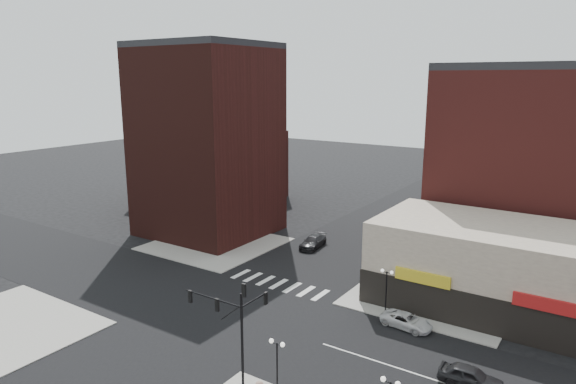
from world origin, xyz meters
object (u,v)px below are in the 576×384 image
Objects in this scene: traffic_signal at (234,316)px; white_suv at (407,321)px; dark_sedan_east at (471,377)px; street_lamp_se_a at (277,354)px; street_lamp_ne at (387,280)px; dark_sedan_north at (313,242)px.

white_suv is (7.38, 14.33, -4.34)m from traffic_signal.
street_lamp_se_a is at bearing 127.90° from dark_sedan_east.
traffic_signal reaches higher than street_lamp_se_a.
street_lamp_ne reaches higher than dark_sedan_east.
white_suv is at bearing 48.38° from dark_sedan_east.
traffic_signal is 16.62m from street_lamp_ne.
dark_sedan_north reaches higher than white_suv.
dark_sedan_north is at bearing 49.98° from dark_sedan_east.
street_lamp_ne is 0.94× the size of dark_sedan_east.
white_suv is 22.69m from dark_sedan_north.
traffic_signal is at bearing 177.43° from street_lamp_se_a.
white_suv is 1.02× the size of dark_sedan_east.
street_lamp_ne reaches higher than white_suv.
white_suv is at bearing 75.99° from street_lamp_se_a.
dark_sedan_east reaches higher than dark_sedan_north.
traffic_signal is 16.69m from white_suv.
dark_sedan_north is at bearing 140.68° from street_lamp_ne.
traffic_signal is at bearing 119.21° from dark_sedan_east.
street_lamp_se_a reaches higher than white_suv.
dark_sedan_north is at bearing 116.57° from street_lamp_se_a.
street_lamp_se_a is 16.03m from street_lamp_ne.
traffic_signal is 1.75× the size of dark_sedan_east.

